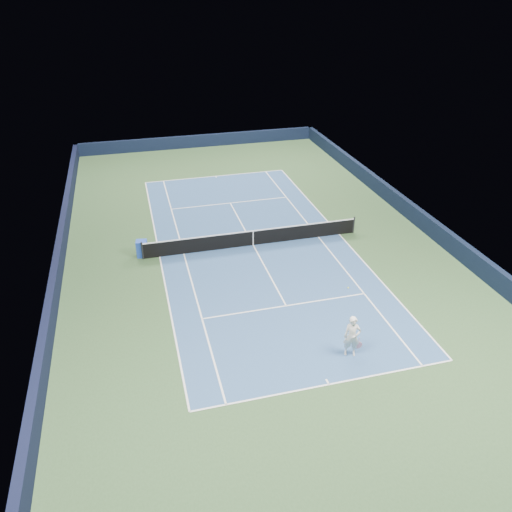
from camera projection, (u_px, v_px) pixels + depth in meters
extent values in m
plane|color=#2D4A28|center=(253.00, 245.00, 29.51)|extent=(40.00, 40.00, 0.00)
cube|color=black|center=(199.00, 141.00, 45.90)|extent=(22.00, 0.35, 1.10)
cube|color=black|center=(418.00, 217.00, 31.64)|extent=(0.35, 40.00, 1.10)
cube|color=black|center=(59.00, 261.00, 26.84)|extent=(0.35, 40.00, 1.10)
cube|color=#2C4D7C|center=(253.00, 245.00, 29.51)|extent=(10.97, 23.77, 0.01)
cube|color=white|center=(216.00, 176.00, 39.50)|extent=(10.97, 0.08, 0.00)
cube|color=white|center=(329.00, 384.00, 19.52)|extent=(10.97, 0.08, 0.00)
cube|color=white|center=(339.00, 234.00, 30.72)|extent=(0.08, 23.77, 0.00)
cube|color=white|center=(160.00, 257.00, 28.29)|extent=(0.08, 23.77, 0.00)
cube|color=white|center=(318.00, 237.00, 30.42)|extent=(0.08, 23.77, 0.00)
cube|color=white|center=(184.00, 254.00, 28.60)|extent=(0.08, 23.77, 0.00)
cube|color=white|center=(230.00, 203.00, 34.89)|extent=(8.23, 0.08, 0.00)
cube|color=white|center=(286.00, 306.00, 24.13)|extent=(8.23, 0.08, 0.00)
cube|color=white|center=(253.00, 245.00, 29.51)|extent=(0.08, 12.80, 0.00)
cube|color=white|center=(216.00, 177.00, 39.37)|extent=(0.08, 0.30, 0.00)
cube|color=white|center=(328.00, 382.00, 19.65)|extent=(0.08, 0.30, 0.00)
cylinder|color=black|center=(142.00, 251.00, 27.83)|extent=(0.10, 0.10, 1.07)
cylinder|color=black|center=(354.00, 225.00, 30.67)|extent=(0.10, 0.10, 1.07)
cube|color=black|center=(253.00, 238.00, 29.29)|extent=(12.80, 0.03, 0.91)
cube|color=white|center=(253.00, 231.00, 29.05)|extent=(12.80, 0.04, 0.06)
cube|color=white|center=(253.00, 238.00, 29.29)|extent=(0.05, 0.04, 0.91)
cube|color=#1D40B0|center=(142.00, 249.00, 28.14)|extent=(0.67, 0.62, 0.98)
cube|color=white|center=(147.00, 248.00, 28.22)|extent=(0.09, 0.43, 0.43)
imported|color=white|center=(352.00, 336.00, 20.61)|extent=(0.80, 0.65, 1.89)
cylinder|color=#C68093|center=(359.00, 341.00, 20.77)|extent=(0.03, 0.03, 0.31)
cylinder|color=black|center=(358.00, 345.00, 20.88)|extent=(0.31, 0.02, 0.31)
cylinder|color=#CE859E|center=(358.00, 345.00, 20.88)|extent=(0.33, 0.03, 0.33)
sphere|color=yellow|center=(348.00, 288.00, 20.61)|extent=(0.07, 0.07, 0.07)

